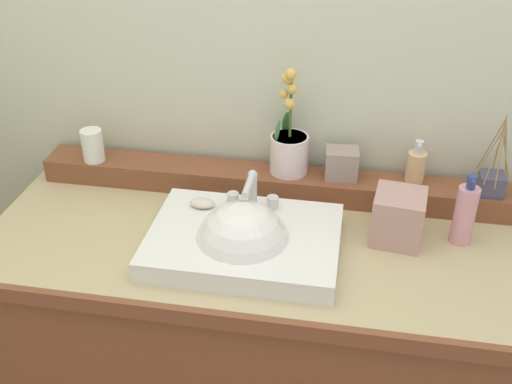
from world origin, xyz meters
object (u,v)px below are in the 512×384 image
(soap_bar, at_px, (202,203))
(soap_dispenser, at_px, (416,165))
(sink_basin, at_px, (243,245))
(tumbler_cup, at_px, (93,145))
(trinket_box, at_px, (342,164))
(tissue_box, at_px, (398,217))
(potted_plant, at_px, (289,147))
(lotion_bottle, at_px, (465,214))
(reed_diffuser, at_px, (491,182))

(soap_bar, distance_m, soap_dispenser, 0.62)
(sink_basin, xyz_separation_m, tumbler_cup, (-0.52, 0.29, 0.10))
(trinket_box, xyz_separation_m, tissue_box, (0.16, -0.18, -0.05))
(soap_bar, relative_size, trinket_box, 0.75)
(trinket_box, bearing_deg, soap_bar, -154.85)
(sink_basin, height_order, tissue_box, sink_basin)
(potted_plant, bearing_deg, soap_dispenser, 1.16)
(sink_basin, distance_m, tissue_box, 0.42)
(tumbler_cup, height_order, lotion_bottle, lotion_bottle)
(lotion_bottle, bearing_deg, potted_plant, 160.49)
(trinket_box, bearing_deg, potted_plant, 172.70)
(soap_bar, bearing_deg, lotion_bottle, 3.49)
(soap_dispenser, bearing_deg, reed_diffuser, -9.54)
(soap_dispenser, distance_m, reed_diffuser, 0.21)
(sink_basin, relative_size, tumbler_cup, 4.89)
(potted_plant, height_order, soap_dispenser, potted_plant)
(lotion_bottle, relative_size, tissue_box, 1.46)
(soap_dispenser, xyz_separation_m, tumbler_cup, (-0.96, -0.04, -0.00))
(soap_dispenser, height_order, tissue_box, soap_dispenser)
(sink_basin, relative_size, tissue_box, 3.52)
(soap_bar, relative_size, tissue_box, 0.50)
(reed_diffuser, height_order, lotion_bottle, reed_diffuser)
(sink_basin, relative_size, soap_dispenser, 3.84)
(soap_bar, height_order, tumbler_cup, tumbler_cup)
(soap_dispenser, height_order, trinket_box, soap_dispenser)
(tumbler_cup, relative_size, reed_diffuser, 0.42)
(soap_dispenser, bearing_deg, tumbler_cup, -177.46)
(trinket_box, bearing_deg, soap_dispenser, -0.38)
(soap_dispenser, distance_m, trinket_box, 0.21)
(tissue_box, bearing_deg, tumbler_cup, 170.34)
(tumbler_cup, bearing_deg, reed_diffuser, 0.42)
(sink_basin, xyz_separation_m, trinket_box, (0.23, 0.32, 0.09))
(soap_dispenser, xyz_separation_m, reed_diffuser, (0.20, -0.03, -0.02))
(soap_dispenser, bearing_deg, lotion_bottle, -56.25)
(sink_basin, distance_m, lotion_bottle, 0.58)
(sink_basin, distance_m, soap_bar, 0.18)
(trinket_box, bearing_deg, tissue_box, -52.93)
(tumbler_cup, xyz_separation_m, lotion_bottle, (1.08, -0.14, -0.03))
(soap_bar, bearing_deg, sink_basin, -38.80)
(reed_diffuser, bearing_deg, soap_dispenser, 170.46)
(tissue_box, bearing_deg, lotion_bottle, 6.24)
(soap_dispenser, bearing_deg, trinket_box, -175.91)
(soap_dispenser, distance_m, tissue_box, 0.21)
(tumbler_cup, xyz_separation_m, tissue_box, (0.91, -0.16, -0.05))
(tumbler_cup, bearing_deg, soap_bar, -24.87)
(soap_bar, xyz_separation_m, lotion_bottle, (0.70, 0.04, 0.02))
(sink_basin, distance_m, soap_dispenser, 0.56)
(sink_basin, xyz_separation_m, reed_diffuser, (0.64, 0.30, 0.08))
(soap_dispenser, bearing_deg, potted_plant, -178.84)
(tissue_box, bearing_deg, potted_plant, 149.00)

